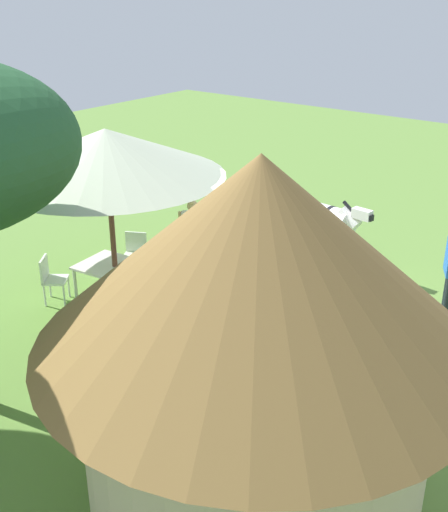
{
  "coord_description": "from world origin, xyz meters",
  "views": [
    {
      "loc": [
        -5.56,
        8.89,
        5.61
      ],
      "look_at": [
        0.9,
        0.61,
        1.0
      ],
      "focal_mm": 44.42,
      "sensor_mm": 36.0,
      "label": 1
    }
  ],
  "objects_px": {
    "patio_chair_near_lawn": "(51,277)",
    "patio_dining_table": "(115,270)",
    "zebra_nearest_camera": "(322,220)",
    "thatched_hut": "(257,328)",
    "patio_chair_west_end": "(178,283)",
    "patio_chair_near_hut": "(103,308)",
    "guest_behind_table": "(193,231)",
    "guest_beside_umbrella": "(214,248)",
    "patio_chair_east_end": "(135,251)",
    "zebra_by_umbrella": "(298,278)",
    "shade_umbrella": "(106,153)"
  },
  "relations": [
    {
      "from": "patio_chair_near_lawn",
      "to": "patio_chair_near_hut",
      "type": "height_order",
      "value": "same"
    },
    {
      "from": "patio_dining_table",
      "to": "guest_behind_table",
      "type": "bearing_deg",
      "value": -102.75
    },
    {
      "from": "thatched_hut",
      "to": "zebra_nearest_camera",
      "type": "bearing_deg",
      "value": -66.4
    },
    {
      "from": "shade_umbrella",
      "to": "patio_chair_west_end",
      "type": "distance_m",
      "value": 2.65
    },
    {
      "from": "patio_chair_east_end",
      "to": "patio_dining_table",
      "type": "bearing_deg",
      "value": 90.0
    },
    {
      "from": "patio_dining_table",
      "to": "patio_chair_near_hut",
      "type": "distance_m",
      "value": 1.22
    },
    {
      "from": "patio_chair_west_end",
      "to": "zebra_by_umbrella",
      "type": "distance_m",
      "value": 2.24
    },
    {
      "from": "patio_chair_near_lawn",
      "to": "patio_chair_east_end",
      "type": "distance_m",
      "value": 1.86
    },
    {
      "from": "patio_chair_near_lawn",
      "to": "guest_behind_table",
      "type": "xyz_separation_m",
      "value": [
        -1.36,
        -2.51,
        0.46
      ]
    },
    {
      "from": "patio_chair_west_end",
      "to": "zebra_nearest_camera",
      "type": "distance_m",
      "value": 3.57
    },
    {
      "from": "patio_chair_west_end",
      "to": "guest_behind_table",
      "type": "relative_size",
      "value": 0.55
    },
    {
      "from": "patio_dining_table",
      "to": "guest_beside_umbrella",
      "type": "relative_size",
      "value": 0.94
    },
    {
      "from": "patio_chair_west_end",
      "to": "shade_umbrella",
      "type": "bearing_deg",
      "value": 90.0
    },
    {
      "from": "patio_chair_near_hut",
      "to": "zebra_by_umbrella",
      "type": "bearing_deg",
      "value": 5.87
    },
    {
      "from": "zebra_nearest_camera",
      "to": "thatched_hut",
      "type": "bearing_deg",
      "value": 29.63
    },
    {
      "from": "shade_umbrella",
      "to": "patio_chair_near_hut",
      "type": "distance_m",
      "value": 2.65
    },
    {
      "from": "patio_chair_near_hut",
      "to": "guest_behind_table",
      "type": "distance_m",
      "value": 2.8
    },
    {
      "from": "guest_behind_table",
      "to": "zebra_by_umbrella",
      "type": "relative_size",
      "value": 0.71
    },
    {
      "from": "patio_chair_near_hut",
      "to": "zebra_by_umbrella",
      "type": "xyz_separation_m",
      "value": [
        -2.45,
        -2.24,
        0.42
      ]
    },
    {
      "from": "patio_chair_near_lawn",
      "to": "zebra_by_umbrella",
      "type": "height_order",
      "value": "zebra_by_umbrella"
    },
    {
      "from": "patio_dining_table",
      "to": "guest_behind_table",
      "type": "xyz_separation_m",
      "value": [
        -0.4,
        -1.76,
        0.32
      ]
    },
    {
      "from": "shade_umbrella",
      "to": "guest_behind_table",
      "type": "bearing_deg",
      "value": -102.75
    },
    {
      "from": "thatched_hut",
      "to": "patio_chair_west_end",
      "type": "distance_m",
      "value": 5.13
    },
    {
      "from": "zebra_nearest_camera",
      "to": "patio_chair_east_end",
      "type": "bearing_deg",
      "value": -37.87
    },
    {
      "from": "shade_umbrella",
      "to": "patio_chair_west_end",
      "type": "bearing_deg",
      "value": -155.43
    },
    {
      "from": "patio_chair_east_end",
      "to": "zebra_nearest_camera",
      "type": "bearing_deg",
      "value": -162.16
    },
    {
      "from": "patio_chair_west_end",
      "to": "thatched_hut",
      "type": "bearing_deg",
      "value": -152.45
    },
    {
      "from": "patio_chair_near_hut",
      "to": "patio_chair_west_end",
      "type": "xyz_separation_m",
      "value": [
        -0.38,
        -1.48,
        0.0
      ]
    },
    {
      "from": "patio_chair_near_lawn",
      "to": "guest_beside_umbrella",
      "type": "xyz_separation_m",
      "value": [
        -2.17,
        -2.18,
        0.42
      ]
    },
    {
      "from": "patio_chair_west_end",
      "to": "guest_behind_table",
      "type": "bearing_deg",
      "value": 4.75
    },
    {
      "from": "thatched_hut",
      "to": "patio_chair_west_end",
      "type": "xyz_separation_m",
      "value": [
        3.8,
        -2.96,
        -1.77
      ]
    },
    {
      "from": "patio_chair_near_lawn",
      "to": "patio_dining_table",
      "type": "bearing_deg",
      "value": 90.0
    },
    {
      "from": "patio_chair_west_end",
      "to": "zebra_by_umbrella",
      "type": "bearing_deg",
      "value": -94.53
    },
    {
      "from": "guest_beside_umbrella",
      "to": "patio_chair_east_end",
      "type": "bearing_deg",
      "value": 49.82
    },
    {
      "from": "patio_dining_table",
      "to": "patio_chair_east_end",
      "type": "height_order",
      "value": "patio_chair_east_end"
    },
    {
      "from": "thatched_hut",
      "to": "patio_chair_near_hut",
      "type": "distance_m",
      "value": 4.78
    },
    {
      "from": "shade_umbrella",
      "to": "patio_dining_table",
      "type": "xyz_separation_m",
      "value": [
        -0.0,
        0.0,
        -2.21
      ]
    },
    {
      "from": "patio_dining_table",
      "to": "zebra_nearest_camera",
      "type": "height_order",
      "value": "zebra_nearest_camera"
    },
    {
      "from": "patio_chair_near_lawn",
      "to": "patio_chair_near_hut",
      "type": "bearing_deg",
      "value": 44.37
    },
    {
      "from": "thatched_hut",
      "to": "zebra_by_umbrella",
      "type": "distance_m",
      "value": 4.31
    },
    {
      "from": "zebra_by_umbrella",
      "to": "patio_chair_east_end",
      "type": "bearing_deg",
      "value": 89.54
    },
    {
      "from": "thatched_hut",
      "to": "zebra_by_umbrella",
      "type": "height_order",
      "value": "thatched_hut"
    },
    {
      "from": "guest_beside_umbrella",
      "to": "patio_chair_west_end",
      "type": "bearing_deg",
      "value": 122.05
    },
    {
      "from": "patio_chair_near_lawn",
      "to": "zebra_by_umbrella",
      "type": "distance_m",
      "value": 4.61
    },
    {
      "from": "patio_dining_table",
      "to": "patio_chair_near_lawn",
      "type": "height_order",
      "value": "patio_chair_near_lawn"
    },
    {
      "from": "patio_chair_near_hut",
      "to": "patio_chair_west_end",
      "type": "relative_size",
      "value": 1.0
    },
    {
      "from": "thatched_hut",
      "to": "patio_chair_east_end",
      "type": "distance_m",
      "value": 6.75
    },
    {
      "from": "patio_chair_east_end",
      "to": "guest_behind_table",
      "type": "xyz_separation_m",
      "value": [
        -0.97,
        -0.69,
        0.46
      ]
    },
    {
      "from": "thatched_hut",
      "to": "patio_chair_east_end",
      "type": "relative_size",
      "value": 5.16
    },
    {
      "from": "thatched_hut",
      "to": "zebra_nearest_camera",
      "type": "xyz_separation_m",
      "value": [
        2.77,
        -6.34,
        -1.3
      ]
    }
  ]
}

